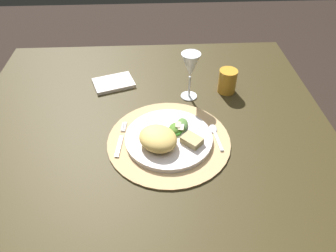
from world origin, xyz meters
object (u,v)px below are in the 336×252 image
dining_table (151,153)px  napkin (114,83)px  wine_glass (190,67)px  amber_tumbler (227,81)px  fork (121,140)px  spoon (215,133)px  dinner_plate (169,138)px

dining_table → napkin: size_ratio=8.11×
wine_glass → amber_tumbler: bearing=10.9°
fork → wine_glass: 0.35m
fork → spoon: size_ratio=1.29×
dinner_plate → fork: 0.15m
fork → dining_table: bearing=49.0°
dinner_plate → spoon: (0.15, 0.02, -0.01)m
napkin → amber_tumbler: (0.43, -0.07, 0.04)m
dinner_plate → wine_glass: bearing=69.7°
fork → amber_tumbler: amber_tumbler is taller
wine_glass → dinner_plate: bearing=-110.3°
dining_table → spoon: bearing=-21.2°
fork → wine_glass: bearing=44.3°
dining_table → wine_glass: (0.15, 0.13, 0.28)m
dinner_plate → amber_tumbler: size_ratio=3.04×
amber_tumbler → dinner_plate: bearing=-131.4°
dinner_plate → amber_tumbler: bearing=48.6°
napkin → wine_glass: bearing=-18.5°
fork → amber_tumbler: bearing=34.2°
fork → wine_glass: size_ratio=0.90×
dining_table → fork: bearing=-131.0°
dining_table → fork: (-0.09, -0.10, 0.17)m
wine_glass → dining_table: bearing=-139.0°
dining_table → amber_tumbler: 0.39m
napkin → wine_glass: wine_glass is taller
fork → spoon: spoon is taller
napkin → amber_tumbler: bearing=-8.9°
spoon → napkin: size_ratio=0.82×
napkin → amber_tumbler: amber_tumbler is taller
dinner_plate → spoon: size_ratio=2.21×
napkin → dinner_plate: bearing=-59.1°
dining_table → dinner_plate: dinner_plate is taller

